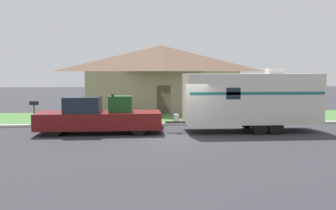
{
  "coord_description": "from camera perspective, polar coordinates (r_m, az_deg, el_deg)",
  "views": [
    {
      "loc": [
        -2.16,
        -17.5,
        3.07
      ],
      "look_at": [
        -0.59,
        1.3,
        1.4
      ],
      "focal_mm": 40.0,
      "sensor_mm": 36.0,
      "label": 1
    }
  ],
  "objects": [
    {
      "name": "house_across_street",
      "position": [
        30.14,
        -1.09,
        4.35
      ],
      "size": [
        12.15,
        6.79,
        5.2
      ],
      "color": "gray",
      "rests_on": "ground_plane"
    },
    {
      "name": "mailbox",
      "position": [
        22.8,
        -19.73,
        -0.26
      ],
      "size": [
        0.48,
        0.2,
        1.4
      ],
      "color": "brown",
      "rests_on": "ground_plane"
    },
    {
      "name": "curb_strip",
      "position": [
        21.57,
        1.02,
        -2.94
      ],
      "size": [
        80.0,
        0.3,
        0.14
      ],
      "color": "beige",
      "rests_on": "ground_plane"
    },
    {
      "name": "ground_plane",
      "position": [
        17.9,
        2.23,
        -4.82
      ],
      "size": [
        120.0,
        120.0,
        0.0
      ],
      "primitive_type": "plane",
      "color": "#2D2D33"
    },
    {
      "name": "lawn_strip",
      "position": [
        25.18,
        0.18,
        -1.91
      ],
      "size": [
        80.0,
        7.0,
        0.03
      ],
      "color": "#477538",
      "rests_on": "ground_plane"
    },
    {
      "name": "travel_trailer",
      "position": [
        19.74,
        12.52,
        1.0
      ],
      "size": [
        7.83,
        2.39,
        3.26
      ],
      "color": "black",
      "rests_on": "ground_plane"
    },
    {
      "name": "pickup_truck",
      "position": [
        19.03,
        -10.66,
        -1.78
      ],
      "size": [
        6.24,
        2.0,
        1.99
      ],
      "color": "black",
      "rests_on": "ground_plane"
    }
  ]
}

